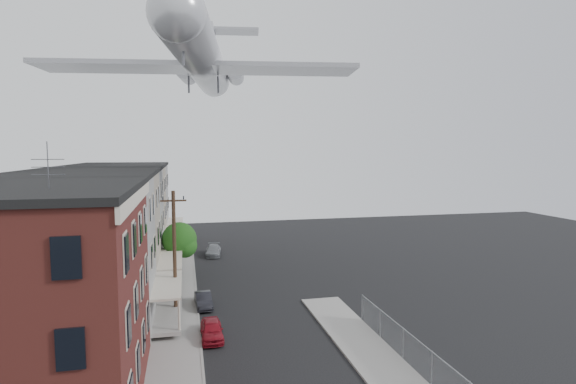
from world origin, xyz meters
name	(u,v)px	position (x,y,z in m)	size (l,w,h in m)	color
sidewalk_left	(178,290)	(-5.50, 24.00, 0.06)	(3.00, 62.00, 0.12)	gray
sidewalk_right	(394,380)	(5.50, 6.00, 0.06)	(3.00, 26.00, 0.12)	gray
curb_left	(196,288)	(-4.05, 24.00, 0.07)	(0.15, 62.00, 0.14)	gray
curb_right	(368,383)	(4.05, 6.00, 0.07)	(0.15, 26.00, 0.14)	gray
corner_building	(18,303)	(-12.00, 7.00, 5.16)	(10.31, 12.30, 12.15)	#391712
row_house_a	(72,255)	(-11.96, 16.50, 5.13)	(11.98, 7.00, 10.30)	gray
row_house_b	(93,235)	(-11.96, 23.50, 5.13)	(11.98, 7.00, 10.30)	gray
row_house_c	(108,221)	(-11.96, 30.50, 5.13)	(11.98, 7.00, 10.30)	gray
row_house_d	(118,212)	(-11.96, 37.50, 5.13)	(11.98, 7.00, 10.30)	gray
row_house_e	(126,204)	(-11.96, 44.50, 5.13)	(11.98, 7.00, 10.30)	gray
chainlink_fence	(432,368)	(7.00, 5.00, 1.00)	(0.06, 18.06, 1.90)	gray
utility_pole	(175,252)	(-5.60, 18.00, 4.67)	(1.80, 0.26, 9.00)	black
street_tree	(181,241)	(-5.27, 27.92, 3.45)	(3.22, 3.20, 5.20)	black
car_near	(212,330)	(-3.33, 13.40, 0.58)	(1.37, 3.42, 1.16)	maroon
car_mid	(203,300)	(-3.60, 19.36, 0.55)	(1.16, 3.31, 1.09)	black
car_far	(213,250)	(-1.80, 36.20, 0.58)	(1.61, 3.97, 1.15)	gray
airplane	(203,60)	(-3.03, 27.19, 19.87)	(26.63, 30.41, 8.75)	silver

